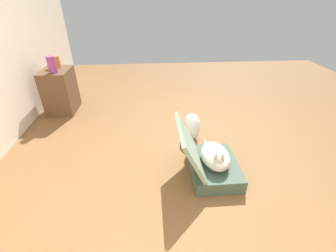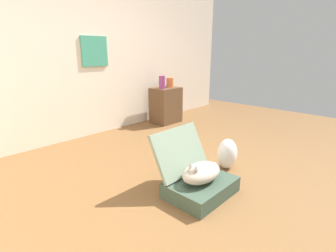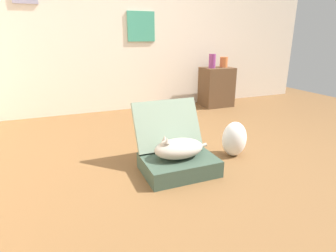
% 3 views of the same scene
% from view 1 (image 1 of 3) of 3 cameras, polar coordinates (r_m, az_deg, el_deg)
% --- Properties ---
extents(ground_plane, '(7.68, 7.68, 0.00)m').
position_cam_1_polar(ground_plane, '(2.72, 6.19, -6.94)').
color(ground_plane, brown).
rests_on(ground_plane, ground).
extents(suitcase_base, '(0.63, 0.47, 0.15)m').
position_cam_1_polar(suitcase_base, '(2.46, 11.30, -10.12)').
color(suitcase_base, '#384C3D').
rests_on(suitcase_base, ground).
extents(suitcase_lid, '(0.63, 0.25, 0.44)m').
position_cam_1_polar(suitcase_lid, '(2.22, 5.51, -4.95)').
color(suitcase_lid, gray).
rests_on(suitcase_lid, suitcase_base).
extents(cat, '(0.52, 0.28, 0.21)m').
position_cam_1_polar(cat, '(2.35, 11.72, -7.33)').
color(cat, '#B2A899').
rests_on(cat, suitcase_base).
extents(plastic_bag_white, '(0.25, 0.21, 0.35)m').
position_cam_1_polar(plastic_bag_white, '(2.89, 5.96, -0.11)').
color(plastic_bag_white, white).
rests_on(plastic_bag_white, ground).
extents(side_table, '(0.51, 0.40, 0.65)m').
position_cam_1_polar(side_table, '(3.89, -25.32, 7.94)').
color(side_table, brown).
rests_on(side_table, ground).
extents(vase_tall, '(0.11, 0.11, 0.23)m').
position_cam_1_polar(vase_tall, '(3.64, -27.05, 13.51)').
color(vase_tall, '#8C387A').
rests_on(vase_tall, side_table).
extents(vase_short, '(0.13, 0.13, 0.17)m').
position_cam_1_polar(vase_short, '(3.89, -26.35, 14.21)').
color(vase_short, '#CC6B38').
rests_on(vase_short, side_table).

